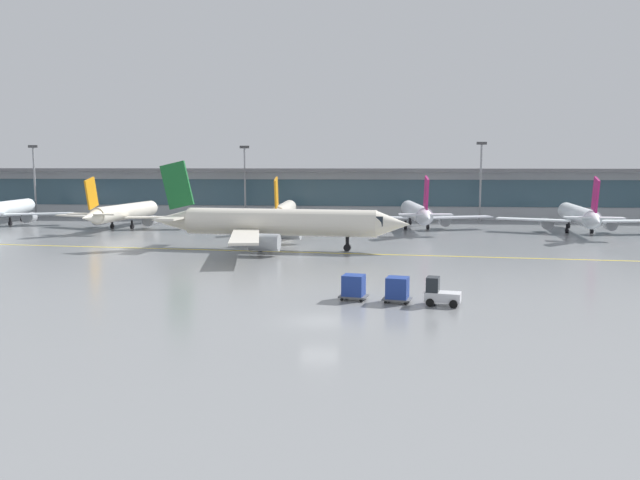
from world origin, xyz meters
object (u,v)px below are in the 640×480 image
object	(u,v)px
gate_airplane_4	(578,215)
apron_light_mast_1	(245,179)
baggage_tug	(440,293)
apron_light_mast_2	(481,178)
apron_light_mast_0	(35,178)
gate_airplane_2	(284,211)
cargo_dolly_trailing	(354,286)
gate_airplane_3	(416,213)
taxiing_regional_jet	(277,223)
gate_airplane_0	(3,210)
gate_airplane_1	(125,212)
cargo_dolly_lead	(397,289)

from	to	relation	value
gate_airplane_4	apron_light_mast_1	xyz separation A→B (m)	(-55.68, 19.20, 4.98)
baggage_tug	apron_light_mast_2	xyz separation A→B (m)	(13.92, 71.04, 6.99)
apron_light_mast_0	gate_airplane_2	bearing A→B (deg)	-12.66
cargo_dolly_trailing	gate_airplane_4	bearing A→B (deg)	70.06
apron_light_mast_0	apron_light_mast_2	world-z (taller)	apron_light_mast_2
gate_airplane_3	cargo_dolly_trailing	distance (m)	56.07
apron_light_mast_1	gate_airplane_2	bearing A→B (deg)	-55.98
taxiing_regional_jet	apron_light_mast_1	world-z (taller)	apron_light_mast_1
taxiing_regional_jet	baggage_tug	xyz separation A→B (m)	(16.86, -29.82, -2.37)
gate_airplane_0	gate_airplane_2	world-z (taller)	gate_airplane_0
gate_airplane_2	apron_light_mast_1	distance (m)	17.64
gate_airplane_3	apron_light_mast_0	distance (m)	72.68
gate_airplane_4	apron_light_mast_2	bearing A→B (deg)	39.72
gate_airplane_2	gate_airplane_3	xyz separation A→B (m)	(21.81, -1.69, 0.07)
cargo_dolly_trailing	taxiing_regional_jet	bearing A→B (deg)	122.11
gate_airplane_1	apron_light_mast_2	xyz separation A→B (m)	(59.78, 17.05, 5.31)
taxiing_regional_jet	gate_airplane_3	bearing A→B (deg)	61.37
gate_airplane_3	apron_light_mast_0	bearing A→B (deg)	75.32
gate_airplane_4	taxiing_regional_jet	bearing A→B (deg)	124.28
gate_airplane_0	apron_light_mast_1	xyz separation A→B (m)	(39.29, 15.21, 4.98)
gate_airplane_2	baggage_tug	size ratio (longest dim) A/B	9.06
baggage_tug	apron_light_mast_1	size ratio (longest dim) A/B	0.20
apron_light_mast_0	apron_light_mast_2	bearing A→B (deg)	0.94
gate_airplane_3	gate_airplane_4	xyz separation A→B (m)	(24.41, -3.51, 0.00)
gate_airplane_3	taxiing_regional_jet	distance (m)	32.71
gate_airplane_3	cargo_dolly_lead	xyz separation A→B (m)	(-4.67, -56.18, -1.57)
taxiing_regional_jet	gate_airplane_4	bearing A→B (deg)	34.41
gate_airplane_4	gate_airplane_1	bearing A→B (deg)	94.98
gate_airplane_0	gate_airplane_1	xyz separation A→B (m)	(23.15, -3.34, -0.06)
gate_airplane_0	apron_light_mast_0	bearing A→B (deg)	-1.39
gate_airplane_1	gate_airplane_3	distance (m)	47.49
gate_airplane_0	cargo_dolly_trailing	bearing A→B (deg)	-136.92
cargo_dolly_trailing	apron_light_mast_2	bearing A→B (deg)	85.72
cargo_dolly_lead	apron_light_mast_0	world-z (taller)	apron_light_mast_0
gate_airplane_4	gate_airplane_3	bearing A→B (deg)	87.32
apron_light_mast_1	gate_airplane_4	bearing A→B (deg)	-19.03
baggage_tug	cargo_dolly_lead	bearing A→B (deg)	180.00
taxiing_regional_jet	cargo_dolly_trailing	bearing A→B (deg)	-64.27
taxiing_regional_jet	cargo_dolly_lead	distance (m)	32.31
gate_airplane_2	gate_airplane_4	distance (m)	46.51
gate_airplane_0	apron_light_mast_1	world-z (taller)	apron_light_mast_1
gate_airplane_2	apron_light_mast_0	size ratio (longest dim) A/B	1.84
baggage_tug	apron_light_mast_2	size ratio (longest dim) A/B	0.20
taxiing_regional_jet	apron_light_mast_1	bearing A→B (deg)	112.39
gate_airplane_3	apron_light_mast_1	bearing A→B (deg)	58.85
gate_airplane_4	taxiing_regional_jet	distance (m)	48.86
gate_airplane_1	apron_light_mast_0	distance (m)	29.08
gate_airplane_4	apron_light_mast_2	size ratio (longest dim) A/B	1.84
gate_airplane_0	cargo_dolly_lead	bearing A→B (deg)	-135.80
gate_airplane_1	cargo_dolly_lead	size ratio (longest dim) A/B	10.83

